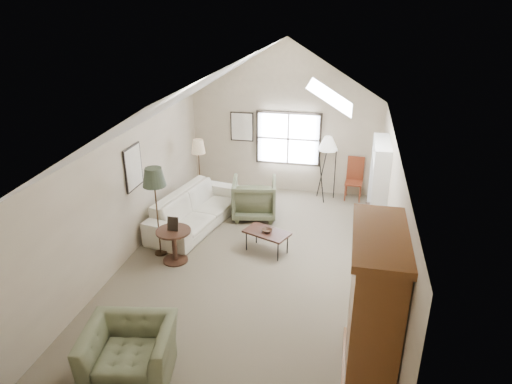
% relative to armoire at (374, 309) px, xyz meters
% --- Properties ---
extents(room_shell, '(5.01, 8.01, 4.00)m').
position_rel_armoire_xyz_m(room_shell, '(-2.18, 2.40, 2.11)').
color(room_shell, '#756B53').
rests_on(room_shell, ground).
extents(window, '(1.72, 0.08, 1.42)m').
position_rel_armoire_xyz_m(window, '(-2.08, 6.36, 0.35)').
color(window, black).
rests_on(window, room_shell).
extents(skylight, '(0.80, 1.20, 0.52)m').
position_rel_armoire_xyz_m(skylight, '(-0.88, 3.30, 2.12)').
color(skylight, white).
rests_on(skylight, room_shell).
extents(wall_art, '(1.97, 3.71, 0.88)m').
position_rel_armoire_xyz_m(wall_art, '(-4.06, 4.34, 0.63)').
color(wall_art, black).
rests_on(wall_art, room_shell).
extents(armoire, '(0.60, 1.50, 2.20)m').
position_rel_armoire_xyz_m(armoire, '(0.00, 0.00, 0.00)').
color(armoire, brown).
rests_on(armoire, ground).
extents(tv_alcove, '(0.32, 1.30, 2.10)m').
position_rel_armoire_xyz_m(tv_alcove, '(0.16, 4.00, 0.05)').
color(tv_alcove, white).
rests_on(tv_alcove, ground).
extents(media_console, '(0.34, 1.18, 0.60)m').
position_rel_armoire_xyz_m(media_console, '(0.14, 4.00, -0.80)').
color(media_console, '#382316').
rests_on(media_console, ground).
extents(tv_panel, '(0.05, 0.90, 0.55)m').
position_rel_armoire_xyz_m(tv_panel, '(0.14, 4.00, -0.18)').
color(tv_panel, black).
rests_on(tv_panel, media_console).
extents(sofa, '(1.59, 2.89, 0.80)m').
position_rel_armoire_xyz_m(sofa, '(-3.81, 3.84, -0.70)').
color(sofa, beige).
rests_on(sofa, ground).
extents(armchair_near, '(1.35, 1.23, 0.77)m').
position_rel_armoire_xyz_m(armchair_near, '(-3.19, -0.71, -0.72)').
color(armchair_near, '#5D5F43').
rests_on(armchair_near, ground).
extents(armchair_far, '(1.17, 1.20, 0.94)m').
position_rel_armoire_xyz_m(armchair_far, '(-2.60, 4.58, -0.63)').
color(armchair_far, '#5B5F42').
rests_on(armchair_far, ground).
extents(coffee_table, '(1.03, 0.81, 0.46)m').
position_rel_armoire_xyz_m(coffee_table, '(-1.99, 2.98, -0.87)').
color(coffee_table, '#391F17').
rests_on(coffee_table, ground).
extents(bowl, '(0.28, 0.28, 0.05)m').
position_rel_armoire_xyz_m(bowl, '(-1.99, 2.98, -0.61)').
color(bowl, '#3E2819').
rests_on(bowl, coffee_table).
extents(side_table, '(0.81, 0.81, 0.69)m').
position_rel_armoire_xyz_m(side_table, '(-3.71, 2.24, -0.76)').
color(side_table, '#381E17').
rests_on(side_table, ground).
extents(side_chair, '(0.46, 0.46, 1.11)m').
position_rel_armoire_xyz_m(side_chair, '(-0.31, 6.10, -0.55)').
color(side_chair, maroon).
rests_on(side_chair, ground).
extents(tripod_lamp, '(0.54, 0.54, 1.73)m').
position_rel_armoire_xyz_m(tripod_lamp, '(-1.02, 5.94, -0.24)').
color(tripod_lamp, white).
rests_on(tripod_lamp, ground).
extents(dark_lamp, '(0.54, 0.54, 1.91)m').
position_rel_armoire_xyz_m(dark_lamp, '(-4.11, 2.44, -0.15)').
color(dark_lamp, '#262E20').
rests_on(dark_lamp, ground).
extents(tan_lamp, '(0.40, 0.40, 1.71)m').
position_rel_armoire_xyz_m(tan_lamp, '(-4.11, 5.04, -0.24)').
color(tan_lamp, tan).
rests_on(tan_lamp, ground).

